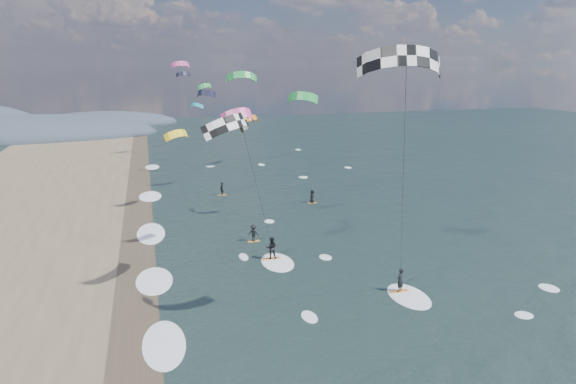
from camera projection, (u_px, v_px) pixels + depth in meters
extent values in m
plane|color=black|center=(370.00, 374.00, 25.43)|extent=(260.00, 260.00, 0.00)
cube|color=#382D23|center=(135.00, 315.00, 31.43)|extent=(3.00, 240.00, 0.00)
ellipsoid|color=#3D4756|center=(10.00, 138.00, 107.24)|extent=(64.00, 24.00, 10.00)
ellipsoid|color=#3D4756|center=(102.00, 124.00, 130.69)|extent=(40.00, 18.00, 7.00)
cube|color=orange|center=(399.00, 291.00, 34.64)|extent=(1.43, 0.43, 0.06)
imported|color=black|center=(400.00, 280.00, 34.40)|extent=(0.77, 0.71, 1.76)
ellipsoid|color=white|center=(409.00, 296.00, 33.98)|extent=(2.60, 4.20, 0.12)
cylinder|color=black|center=(403.00, 185.00, 29.05)|extent=(0.02, 0.02, 16.64)
cube|color=orange|center=(271.00, 259.00, 40.46)|extent=(1.49, 0.46, 0.07)
imported|color=black|center=(271.00, 248.00, 40.21)|extent=(1.06, 0.92, 1.89)
ellipsoid|color=white|center=(277.00, 262.00, 39.81)|extent=(2.60, 4.20, 0.12)
cylinder|color=black|center=(258.00, 190.00, 35.44)|extent=(0.02, 0.02, 13.11)
cube|color=orange|center=(254.00, 241.00, 44.46)|extent=(1.10, 0.35, 0.05)
imported|color=black|center=(254.00, 233.00, 44.25)|extent=(1.17, 1.05, 1.58)
cube|color=orange|center=(312.00, 203.00, 56.83)|extent=(1.10, 0.35, 0.05)
imported|color=black|center=(312.00, 196.00, 56.63)|extent=(0.88, 0.77, 1.52)
cube|color=orange|center=(222.00, 195.00, 60.13)|extent=(1.10, 0.35, 0.05)
imported|color=black|center=(222.00, 189.00, 59.92)|extent=(0.58, 0.69, 1.62)
ellipsoid|color=white|center=(156.00, 345.00, 28.05)|extent=(2.40, 5.40, 0.11)
ellipsoid|color=white|center=(153.00, 281.00, 36.39)|extent=(2.40, 5.40, 0.11)
ellipsoid|color=white|center=(150.00, 233.00, 46.59)|extent=(2.40, 5.40, 0.11)
ellipsoid|color=white|center=(149.00, 196.00, 59.57)|extent=(2.40, 5.40, 0.11)
ellipsoid|color=white|center=(147.00, 167.00, 76.26)|extent=(2.40, 5.40, 0.11)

